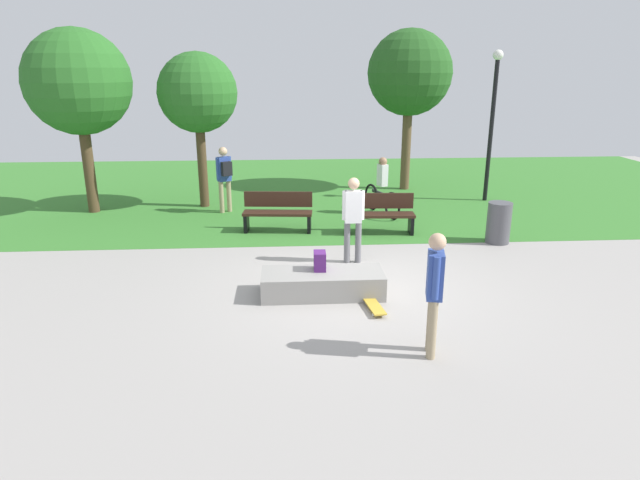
% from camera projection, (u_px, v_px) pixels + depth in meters
% --- Properties ---
extents(ground_plane, '(28.00, 28.00, 0.00)m').
position_uv_depth(ground_plane, '(358.00, 286.00, 9.53)').
color(ground_plane, '#9E9993').
extents(grass_lawn, '(26.60, 11.67, 0.01)m').
position_uv_depth(grass_lawn, '(325.00, 188.00, 17.30)').
color(grass_lawn, '#387A2D').
rests_on(grass_lawn, ground_plane).
extents(concrete_ledge, '(2.05, 0.80, 0.41)m').
position_uv_depth(concrete_ledge, '(323.00, 283.00, 9.13)').
color(concrete_ledge, gray).
rests_on(concrete_ledge, ground_plane).
extents(backpack_on_ledge, '(0.20, 0.28, 0.32)m').
position_uv_depth(backpack_on_ledge, '(320.00, 261.00, 9.12)').
color(backpack_on_ledge, '#4C1E66').
rests_on(backpack_on_ledge, concrete_ledge).
extents(skater_performing_trick, '(0.26, 0.42, 1.69)m').
position_uv_depth(skater_performing_trick, '(434.00, 286.00, 6.98)').
color(skater_performing_trick, tan).
rests_on(skater_performing_trick, ground_plane).
extents(skater_watching, '(0.43, 0.22, 1.69)m').
position_uv_depth(skater_watching, '(353.00, 214.00, 10.43)').
color(skater_watching, slate).
rests_on(skater_watching, ground_plane).
extents(skateboard_by_ledge, '(0.31, 0.82, 0.08)m').
position_uv_depth(skateboard_by_ledge, '(373.00, 305.00, 8.64)').
color(skateboard_by_ledge, gold).
rests_on(skateboard_by_ledge, ground_plane).
extents(park_bench_far_right, '(1.64, 0.61, 0.91)m').
position_uv_depth(park_bench_far_right, '(278.00, 211.00, 12.65)').
color(park_bench_far_right, '#331E14').
rests_on(park_bench_far_right, ground_plane).
extents(park_bench_far_left, '(1.62, 0.56, 0.91)m').
position_uv_depth(park_bench_far_left, '(379.00, 213.00, 12.50)').
color(park_bench_far_left, '#331E14').
rests_on(park_bench_far_left, ground_plane).
extents(tree_young_birch, '(2.08, 2.08, 4.09)m').
position_uv_depth(tree_young_birch, '(198.00, 94.00, 14.18)').
color(tree_young_birch, '#4C3823').
rests_on(tree_young_birch, grass_lawn).
extents(tree_broad_elm, '(2.53, 2.53, 4.80)m').
position_uv_depth(tree_broad_elm, '(410.00, 74.00, 16.20)').
color(tree_broad_elm, brown).
rests_on(tree_broad_elm, grass_lawn).
extents(tree_leaning_ash, '(2.61, 2.61, 4.64)m').
position_uv_depth(tree_leaning_ash, '(78.00, 83.00, 13.51)').
color(tree_leaning_ash, '#4C3823').
rests_on(tree_leaning_ash, grass_lawn).
extents(lamp_post, '(0.28, 0.28, 4.14)m').
position_uv_depth(lamp_post, '(493.00, 111.00, 15.00)').
color(lamp_post, black).
rests_on(lamp_post, ground_plane).
extents(trash_bin, '(0.51, 0.51, 0.90)m').
position_uv_depth(trash_bin, '(499.00, 223.00, 11.81)').
color(trash_bin, '#4C4C51').
rests_on(trash_bin, ground_plane).
extents(pedestrian_with_backpack, '(0.43, 0.44, 1.73)m').
position_uv_depth(pedestrian_with_backpack, '(224.00, 174.00, 14.14)').
color(pedestrian_with_backpack, tan).
rests_on(pedestrian_with_backpack, ground_plane).
extents(cyclist_on_bicycle, '(0.67, 1.73, 1.52)m').
position_uv_depth(cyclist_on_bicycle, '(382.00, 190.00, 14.12)').
color(cyclist_on_bicycle, black).
rests_on(cyclist_on_bicycle, ground_plane).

